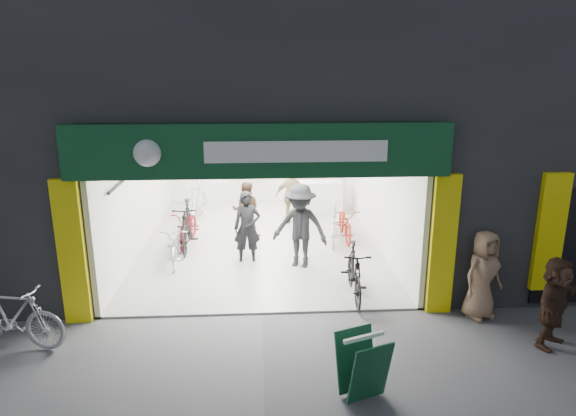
{
  "coord_description": "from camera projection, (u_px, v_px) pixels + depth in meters",
  "views": [
    {
      "loc": [
        -0.03,
        -8.52,
        4.44
      ],
      "look_at": [
        0.57,
        1.5,
        1.6
      ],
      "focal_mm": 32.0,
      "sensor_mm": 36.0,
      "label": 1
    }
  ],
  "objects": [
    {
      "name": "customer_a",
      "position": [
        247.0,
        228.0,
        11.64
      ],
      "size": [
        0.62,
        0.41,
        1.68
      ],
      "primitive_type": "imported",
      "rotation": [
        0.0,
        0.0,
        0.02
      ],
      "color": "black",
      "rests_on": "ground"
    },
    {
      "name": "bike_right_mid",
      "position": [
        345.0,
        223.0,
        13.3
      ],
      "size": [
        0.6,
        1.69,
        0.88
      ],
      "primitive_type": "imported",
      "rotation": [
        0.0,
        0.0,
        -0.01
      ],
      "color": "maroon",
      "rests_on": "ground"
    },
    {
      "name": "customer_d",
      "position": [
        292.0,
        197.0,
        14.36
      ],
      "size": [
        1.06,
        0.71,
        1.67
      ],
      "primitive_type": "imported",
      "rotation": [
        0.0,
        0.0,
        2.81
      ],
      "color": "olive",
      "rests_on": "ground"
    },
    {
      "name": "customer_c",
      "position": [
        300.0,
        227.0,
        11.31
      ],
      "size": [
        1.42,
        1.11,
        1.92
      ],
      "primitive_type": "imported",
      "rotation": [
        0.0,
        0.0,
        -0.37
      ],
      "color": "black",
      "rests_on": "ground"
    },
    {
      "name": "ground",
      "position": [
        262.0,
        315.0,
        9.39
      ],
      "size": [
        60.0,
        60.0,
        0.0
      ],
      "primitive_type": "plane",
      "color": "#56565B",
      "rests_on": "ground"
    },
    {
      "name": "building",
      "position": [
        293.0,
        68.0,
        13.06
      ],
      "size": [
        17.0,
        10.27,
        8.0
      ],
      "color": "#232326",
      "rests_on": "ground"
    },
    {
      "name": "parked_bike",
      "position": [
        12.0,
        317.0,
        8.18
      ],
      "size": [
        1.86,
        0.87,
        1.08
      ],
      "primitive_type": "imported",
      "rotation": [
        0.0,
        0.0,
        1.36
      ],
      "color": "#BCBDC1",
      "rests_on": "ground"
    },
    {
      "name": "bike_left_midback",
      "position": [
        189.0,
        227.0,
        12.91
      ],
      "size": [
        0.75,
        1.8,
        0.92
      ],
      "primitive_type": "imported",
      "rotation": [
        0.0,
        0.0,
        -0.08
      ],
      "color": "maroon",
      "rests_on": "ground"
    },
    {
      "name": "bike_left_back",
      "position": [
        198.0,
        201.0,
        14.9
      ],
      "size": [
        0.81,
        1.95,
        1.13
      ],
      "primitive_type": "imported",
      "rotation": [
        0.0,
        0.0,
        -0.15
      ],
      "color": "silver",
      "rests_on": "ground"
    },
    {
      "name": "pedestrian_far",
      "position": [
        555.0,
        302.0,
        8.19
      ],
      "size": [
        1.37,
        1.24,
        1.52
      ],
      "primitive_type": "imported",
      "rotation": [
        0.0,
        0.0,
        0.69
      ],
      "color": "#3D271B",
      "rests_on": "ground"
    },
    {
      "name": "bike_left_midfront",
      "position": [
        187.0,
        226.0,
        12.58
      ],
      "size": [
        0.62,
        1.99,
        1.19
      ],
      "primitive_type": "imported",
      "rotation": [
        0.0,
        0.0,
        0.03
      ],
      "color": "black",
      "rests_on": "ground"
    },
    {
      "name": "sandwich_board",
      "position": [
        363.0,
        364.0,
        6.96
      ],
      "size": [
        0.76,
        0.77,
        0.91
      ],
      "rotation": [
        0.0,
        0.0,
        0.36
      ],
      "color": "#104226",
      "rests_on": "ground"
    },
    {
      "name": "pedestrian_near",
      "position": [
        483.0,
        275.0,
        9.11
      ],
      "size": [
        0.94,
        0.79,
        1.63
      ],
      "primitive_type": "imported",
      "rotation": [
        0.0,
        0.0,
        0.4
      ],
      "color": "#926F55",
      "rests_on": "ground"
    },
    {
      "name": "customer_b",
      "position": [
        246.0,
        210.0,
        13.36
      ],
      "size": [
        0.76,
        0.61,
        1.5
      ],
      "primitive_type": "imported",
      "rotation": [
        0.0,
        0.0,
        3.09
      ],
      "color": "#3A281A",
      "rests_on": "ground"
    },
    {
      "name": "bike_right_front",
      "position": [
        354.0,
        272.0,
        9.93
      ],
      "size": [
        0.6,
        1.81,
        1.07
      ],
      "primitive_type": "imported",
      "rotation": [
        0.0,
        0.0,
        -0.05
      ],
      "color": "black",
      "rests_on": "ground"
    },
    {
      "name": "bike_left_front",
      "position": [
        177.0,
        244.0,
        11.75
      ],
      "size": [
        0.69,
        1.75,
        0.91
      ],
      "primitive_type": "imported",
      "rotation": [
        0.0,
        0.0,
        0.05
      ],
      "color": "#B0AFB4",
      "rests_on": "ground"
    },
    {
      "name": "bike_right_back",
      "position": [
        334.0,
        223.0,
        13.08
      ],
      "size": [
        0.79,
        1.76,
        1.02
      ],
      "primitive_type": "imported",
      "rotation": [
        0.0,
        0.0,
        -0.19
      ],
      "color": "silver",
      "rests_on": "ground"
    }
  ]
}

